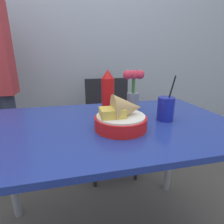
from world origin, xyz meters
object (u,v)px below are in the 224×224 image
(ketchup_bottle, at_px, (108,92))
(flower_vase, at_px, (133,90))
(food_basket, at_px, (122,116))
(drink_cup, at_px, (166,109))
(chair_far_window, at_px, (109,117))

(ketchup_bottle, relative_size, flower_vase, 1.03)
(food_basket, bearing_deg, flower_vase, 61.15)
(drink_cup, height_order, flower_vase, flower_vase)
(chair_far_window, xyz_separation_m, flower_vase, (0.02, -0.58, 0.36))
(ketchup_bottle, height_order, drink_cup, ketchup_bottle)
(drink_cup, bearing_deg, flower_vase, 118.64)
(food_basket, bearing_deg, drink_cup, 13.10)
(food_basket, distance_m, ketchup_bottle, 0.24)
(chair_far_window, xyz_separation_m, drink_cup, (0.12, -0.76, 0.29))
(chair_far_window, bearing_deg, flower_vase, -88.17)
(food_basket, distance_m, drink_cup, 0.24)
(ketchup_bottle, bearing_deg, chair_far_window, 77.54)
(chair_far_window, relative_size, drink_cup, 3.84)
(food_basket, xyz_separation_m, drink_cup, (0.23, 0.05, -0.00))
(chair_far_window, xyz_separation_m, food_basket, (-0.11, -0.82, 0.29))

